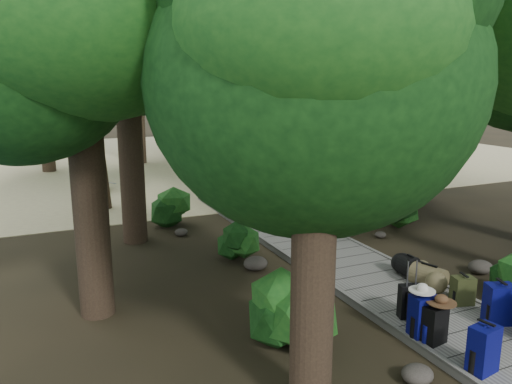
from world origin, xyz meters
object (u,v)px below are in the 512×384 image
backpack_left_b (434,322)px  kayak (102,186)px  backpack_right_d (463,289)px  duffel_right_khaki (428,276)px  backpack_left_c (424,314)px  lone_suitcase_on_sand (227,181)px  backpack_left_a (484,347)px  sun_lounger (277,164)px  suitcase_on_boardwalk (410,301)px  duffel_right_black (413,268)px  backpack_right_c (499,302)px

backpack_left_b → kayak: bearing=92.7°
backpack_right_d → kayak: bearing=124.6°
duffel_right_khaki → backpack_left_c: bearing=-152.4°
lone_suitcase_on_sand → backpack_left_a: bearing=-85.4°
duffel_right_khaki → sun_lounger: (3.13, 12.59, 0.03)m
kayak → backpack_left_c: bearing=-82.9°
suitcase_on_boardwalk → backpack_right_d: bearing=19.9°
backpack_left_a → duffel_right_khaki: 2.80m
duffel_right_khaki → sun_lounger: 12.97m
backpack_left_c → kayak: (-2.96, 13.20, -0.32)m
backpack_left_c → lone_suitcase_on_sand: (1.22, 11.45, -0.15)m
kayak → backpack_right_d: bearing=-76.4°
backpack_right_d → sun_lounger: (3.12, 13.39, -0.03)m
backpack_left_c → duffel_right_black: 2.35m
suitcase_on_boardwalk → backpack_left_b: bearing=-87.8°
backpack_left_a → lone_suitcase_on_sand: bearing=74.8°
suitcase_on_boardwalk → lone_suitcase_on_sand: (0.97, 10.87, -0.06)m
backpack_right_c → kayak: backpack_right_c is taller
backpack_left_b → suitcase_on_boardwalk: size_ratio=1.15×
duffel_right_black → backpack_left_b: bearing=-122.7°
backpack_left_b → lone_suitcase_on_sand: backpack_left_b is taller
backpack_left_a → sun_lounger: (4.48, 15.04, -0.12)m
backpack_right_c → backpack_right_d: (0.02, 0.75, -0.09)m
duffel_right_khaki → suitcase_on_boardwalk: 1.43m
backpack_right_d → duffel_right_black: (0.00, 1.25, -0.06)m
kayak → backpack_right_c: bearing=-77.5°
duffel_right_khaki → kayak: bearing=92.9°
lone_suitcase_on_sand → backpack_left_b: bearing=-86.0°
backpack_left_b → sun_lounger: 14.90m
backpack_left_c → sun_lounger: backpack_left_c is taller
sun_lounger → suitcase_on_boardwalk: bearing=-107.7°
backpack_left_b → backpack_right_d: bearing=20.1°
backpack_left_a → backpack_left_c: 1.04m
duffel_right_khaki → backpack_left_b: bearing=-148.2°
lone_suitcase_on_sand → kayak: (-4.18, 1.75, -0.17)m
backpack_left_a → duffel_right_black: bearing=54.9°
backpack_left_b → suitcase_on_boardwalk: (0.22, 0.78, -0.04)m
suitcase_on_boardwalk → lone_suitcase_on_sand: 10.92m
backpack_left_a → backpack_right_c: size_ratio=1.00×
backpack_right_c → backpack_left_c: bearing=-164.7°
duffel_right_khaki → kayak: (-4.37, 11.79, -0.16)m
duffel_right_black → suitcase_on_boardwalk: 1.74m
backpack_left_b → sun_lounger: size_ratio=0.30×
suitcase_on_boardwalk → duffel_right_khaki: bearing=54.0°
duffel_right_khaki → lone_suitcase_on_sand: bearing=73.7°
duffel_right_khaki → suitcase_on_boardwalk: (-1.16, -0.83, 0.07)m
backpack_left_b → backpack_right_c: bearing=-7.6°
backpack_left_b → backpack_right_c: backpack_right_c is taller
backpack_left_a → backpack_left_b: backpack_left_a is taller
suitcase_on_boardwalk → kayak: 13.02m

